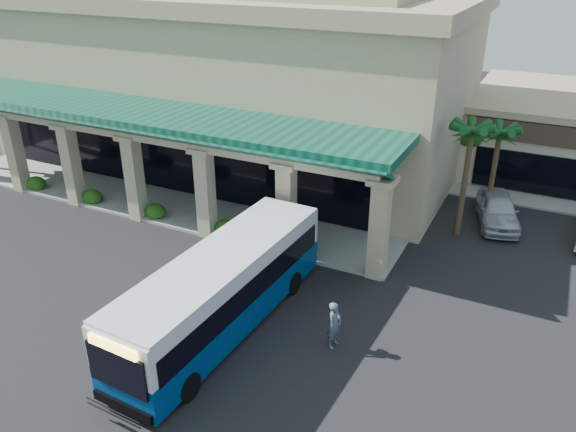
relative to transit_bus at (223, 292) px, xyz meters
The scene contains 9 objects.
ground 2.68m from the transit_bus, 152.17° to the left, with size 110.00×110.00×0.00m, color black.
main_building 20.09m from the transit_bus, 120.20° to the left, with size 30.80×14.80×11.35m, color #BEAE88, non-canonical shape.
arcade 12.66m from the transit_bus, 141.75° to the left, with size 30.00×6.20×5.70m, color #0A3E30, non-canonical shape.
palm_0 13.80m from the transit_bus, 61.17° to the left, with size 2.40×2.40×6.60m, color #11431A, non-canonical shape.
palm_1 16.87m from the transit_bus, 63.11° to the left, with size 2.40×2.40×5.80m, color #11431A, non-canonical shape.
broadleaf_tree 20.79m from the transit_bus, 74.34° to the left, with size 2.60×2.60×4.81m, color #1F4B11, non-canonical shape.
transit_bus is the anchor object (origin of this frame).
pedestrian 4.39m from the transit_bus, 10.60° to the left, with size 0.68×0.45×1.87m, color #485769.
car_silver 16.37m from the transit_bus, 59.86° to the left, with size 1.93×4.80×1.63m, color #B2B4C3.
Camera 1 is at (12.04, -15.99, 13.45)m, focal length 35.00 mm.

